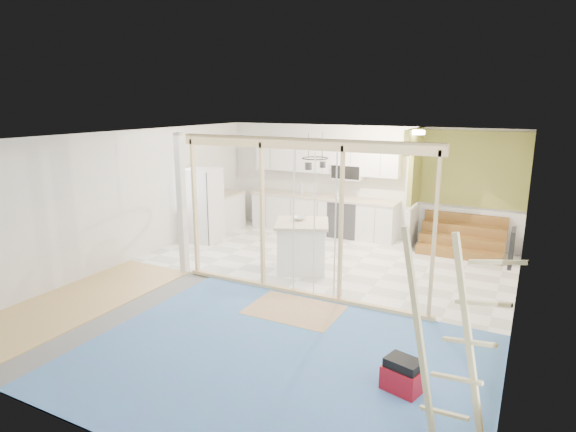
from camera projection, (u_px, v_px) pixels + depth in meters
The scene contains 17 objects.
room at pixel (283, 217), 7.82m from camera, with size 7.01×8.01×2.61m.
floor_overlays at pixel (289, 291), 8.14m from camera, with size 7.00×8.00×0.03m.
stud_frame at pixel (269, 197), 7.87m from camera, with size 4.66×0.14×2.60m.
base_cabinets at pixel (290, 215), 11.64m from camera, with size 4.45×2.24×0.93m.
upper_cabinets at pixel (327, 158), 11.37m from camera, with size 3.60×0.41×0.85m.
green_partition at pixel (450, 208), 10.15m from camera, with size 2.25×1.51×2.60m.
pot_rack at pixel (315, 161), 9.43m from camera, with size 0.52×0.52×0.72m.
sheathing_panel at pixel (510, 301), 4.54m from camera, with size 0.02×4.00×2.60m, color #A18D57.
electrical_panel at pixel (512, 248), 5.00m from camera, with size 0.04×0.30×0.40m, color #37373C.
ceiling_light at pixel (417, 132), 9.50m from camera, with size 0.32×0.32×0.08m, color #FFEABF.
fridge at pixel (203, 205), 10.89m from camera, with size 0.78×0.76×1.68m.
island at pixel (302, 247), 9.05m from camera, with size 1.27×1.27×0.95m.
bowl at pixel (299, 218), 9.10m from camera, with size 0.25×0.25×0.06m, color beige.
soap_bottle_a at pixel (301, 188), 11.79m from camera, with size 0.11×0.11×0.29m, color #B2B5C6.
soap_bottle_b at pixel (337, 194), 11.31m from camera, with size 0.08×0.08×0.17m, color silver.
toolbox at pixel (403, 376), 5.30m from camera, with size 0.48×0.41×0.39m.
ladder at pixel (450, 340), 4.35m from camera, with size 1.08×0.17×2.01m.
Camera 1 is at (3.56, -6.72, 3.14)m, focal length 30.00 mm.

